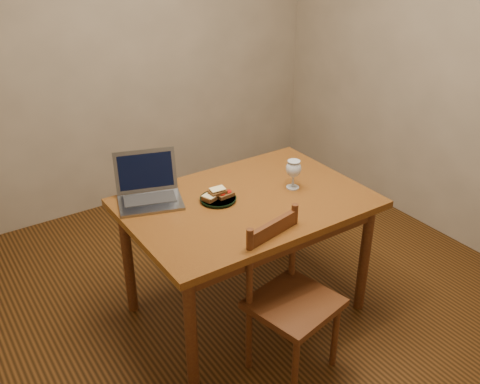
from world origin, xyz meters
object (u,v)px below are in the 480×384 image
table (247,214)px  plate (218,199)px  milk_glass (293,174)px  laptop (148,187)px  chair (291,293)px

table → plate: (-0.13, 0.08, 0.09)m
milk_glass → laptop: size_ratio=0.41×
plate → milk_glass: milk_glass is taller
table → milk_glass: (0.30, -0.02, 0.17)m
plate → table: bearing=-32.2°
chair → milk_glass: 0.69m
table → chair: 0.53m
plate → milk_glass: 0.45m
milk_glass → laptop: bearing=154.8°
plate → laptop: (-0.30, 0.24, 0.06)m
chair → plate: (-0.06, 0.57, 0.29)m
milk_glass → table: bearing=175.6°
milk_glass → laptop: (-0.73, 0.34, -0.02)m
table → milk_glass: milk_glass is taller
chair → laptop: 0.95m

